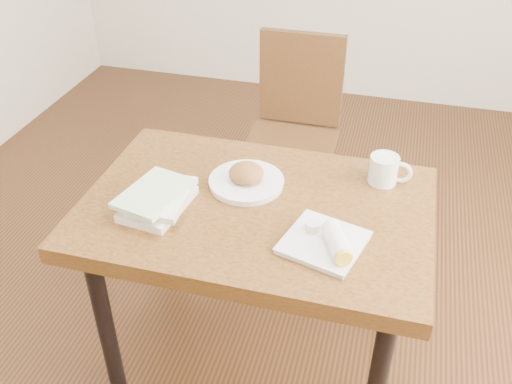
% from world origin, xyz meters
% --- Properties ---
extents(ground, '(4.00, 5.00, 0.01)m').
position_xyz_m(ground, '(0.00, 0.00, -0.01)').
color(ground, '#472814').
rests_on(ground, ground).
extents(table, '(1.13, 0.76, 0.75)m').
position_xyz_m(table, '(0.00, 0.00, 0.66)').
color(table, brown).
rests_on(table, ground).
extents(chair_far, '(0.42, 0.42, 0.95)m').
position_xyz_m(chair_far, '(-0.06, 0.95, 0.55)').
color(chair_far, '#4C3015').
rests_on(chair_far, ground).
extents(plate_scone, '(0.26, 0.26, 0.08)m').
position_xyz_m(plate_scone, '(-0.06, 0.10, 0.78)').
color(plate_scone, white).
rests_on(plate_scone, table).
extents(coffee_mug, '(0.15, 0.10, 0.10)m').
position_xyz_m(coffee_mug, '(0.39, 0.24, 0.80)').
color(coffee_mug, white).
rests_on(coffee_mug, table).
extents(plate_burrito, '(0.27, 0.27, 0.07)m').
position_xyz_m(plate_burrito, '(0.26, -0.15, 0.77)').
color(plate_burrito, white).
rests_on(plate_burrito, table).
extents(book_stack, '(0.22, 0.27, 0.07)m').
position_xyz_m(book_stack, '(-0.30, -0.09, 0.78)').
color(book_stack, white).
rests_on(book_stack, table).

